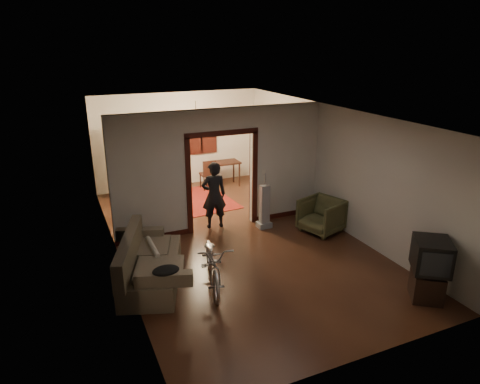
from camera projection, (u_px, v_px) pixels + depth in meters
floor at (235, 238)px, 9.56m from camera, size 5.00×8.50×0.01m
ceiling at (234, 113)px, 8.64m from camera, size 5.00×8.50×0.01m
wall_back at (179, 140)px, 12.77m from camera, size 5.00×0.02×2.80m
wall_left at (114, 195)px, 8.15m from camera, size 0.02×8.50×2.80m
wall_right at (332, 166)px, 10.05m from camera, size 0.02×8.50×2.80m
partition_wall at (221, 170)px, 9.75m from camera, size 5.00×0.14×2.80m
door_casing at (222, 182)px, 9.85m from camera, size 1.74×0.20×2.32m
far_window at (201, 133)px, 12.95m from camera, size 0.98×0.06×1.28m
chandelier at (196, 117)px, 10.94m from camera, size 0.24×0.24×0.24m
light_switch at (264, 172)px, 10.13m from camera, size 0.08×0.01×0.12m
sofa at (151, 258)px, 7.71m from camera, size 1.57×2.26×0.95m
rolled_paper at (153, 247)px, 7.99m from camera, size 0.10×0.83×0.10m
jacket at (166, 270)px, 6.87m from camera, size 0.44×0.33×0.13m
bicycle at (213, 262)px, 7.61m from camera, size 0.99×1.82×0.91m
armchair at (321, 216)px, 9.79m from camera, size 1.09×1.08×0.79m
tv_stand at (427, 286)px, 7.26m from camera, size 0.71×0.72×0.49m
crt_tv at (432, 255)px, 7.06m from camera, size 0.83×0.85×0.55m
vacuum at (264, 206)px, 9.98m from camera, size 0.33×0.27×1.05m
person at (214, 195)px, 9.92m from camera, size 0.62×0.44×1.60m
oriental_rug at (198, 200)px, 11.86m from camera, size 1.85×2.34×0.02m
locker at (138, 161)px, 12.02m from camera, size 1.10×0.83×1.96m
globe at (135, 128)px, 11.70m from camera, size 0.27×0.27×0.27m
desk at (223, 174)px, 12.93m from camera, size 1.11×0.77×0.75m
desk_chair at (208, 174)px, 12.66m from camera, size 0.42×0.42×0.91m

